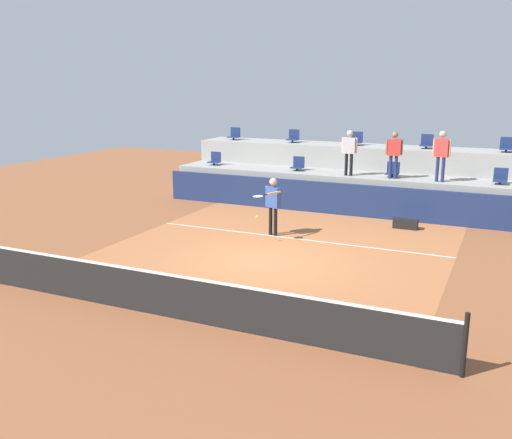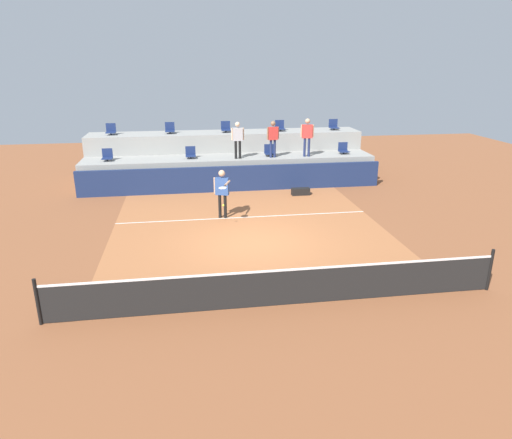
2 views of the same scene
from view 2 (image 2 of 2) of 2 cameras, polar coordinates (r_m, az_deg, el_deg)
The scene contains 22 objects.
ground_plane at distance 14.36m, azimuth -0.26°, elevation -2.79°, with size 40.00×40.00×0.00m, color brown.
court_inner_paint at distance 15.28m, azimuth -0.81°, elevation -1.41°, with size 9.00×10.00×0.01m, color #A36038.
court_service_line at distance 16.59m, azimuth -1.48°, elevation 0.27°, with size 9.00×0.06×0.00m, color silver.
tennis_net at distance 10.56m, azimuth 2.98°, elevation -8.24°, with size 10.48×0.08×1.07m.
sponsor_backboard at distance 19.87m, azimuth -2.83°, elevation 5.05°, with size 13.00×0.16×1.10m, color navy.
seating_tier_lower at distance 21.11m, azimuth -3.21°, elevation 6.09°, with size 13.00×1.80×1.25m, color gray.
seating_tier_upper at distance 22.78m, azimuth -3.68°, elevation 8.13°, with size 13.00×1.80×2.10m, color gray.
stadium_chair_lower_far_left at distance 21.05m, azimuth -17.91°, elevation 7.50°, with size 0.44×0.40×0.52m.
stadium_chair_lower_left at distance 20.79m, azimuth -8.09°, elevation 8.09°, with size 0.44×0.40×0.52m.
stadium_chair_lower_right at distance 21.12m, azimuth 1.67°, elevation 8.44°, with size 0.44×0.40×0.52m.
stadium_chair_lower_far_right at distance 22.01m, azimuth 10.75°, elevation 8.55°, with size 0.44×0.40×0.52m.
stadium_chair_upper_far_left at distance 22.68m, azimuth -17.51°, elevation 10.50°, with size 0.44×0.40×0.52m.
stadium_chair_upper_left at distance 22.44m, azimuth -10.60°, elevation 10.96°, with size 0.44×0.40×0.52m.
stadium_chair_upper_center at distance 22.51m, azimuth -3.77°, elevation 11.26°, with size 0.44×0.40×0.52m.
stadium_chair_upper_right at distance 22.89m, azimuth 2.97°, elevation 11.40°, with size 0.44×0.40×0.52m.
stadium_chair_upper_far_right at distance 23.59m, azimuth 9.58°, elevation 11.39°, with size 0.44×0.40×0.52m.
tennis_player at distance 16.26m, azimuth -4.21°, elevation 3.78°, with size 0.58×1.32×1.75m.
spectator_leaning_on_rail at distance 20.41m, azimuth -2.28°, elevation 10.17°, with size 0.57×0.22×1.60m.
spectator_in_grey at distance 20.64m, azimuth 2.11°, elevation 10.29°, with size 0.57×0.27×1.61m.
spectator_in_white at distance 20.97m, azimuth 6.35°, elevation 10.49°, with size 0.59×0.26×1.69m.
tennis_ball at distance 15.37m, azimuth -4.06°, elevation 1.76°, with size 0.07×0.07×0.07m.
equipment_bag at distance 19.45m, azimuth 5.53°, elevation 3.46°, with size 0.76×0.28×0.30m, color black.
Camera 2 is at (-1.96, -13.19, 5.33)m, focal length 32.35 mm.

